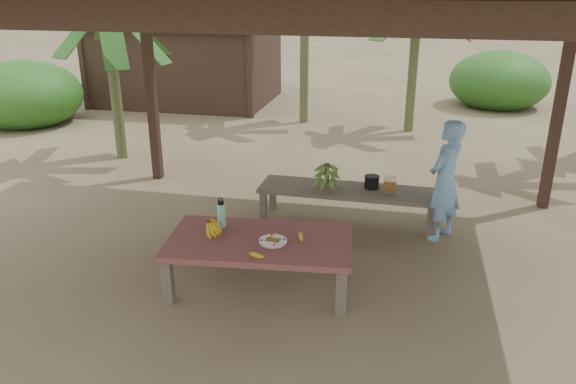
% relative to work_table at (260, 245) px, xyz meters
% --- Properties ---
extents(ground, '(80.00, 80.00, 0.00)m').
position_rel_work_table_xyz_m(ground, '(0.40, 0.52, -0.43)').
color(ground, brown).
rests_on(ground, ground).
extents(work_table, '(1.89, 1.17, 0.50)m').
position_rel_work_table_xyz_m(work_table, '(0.00, 0.00, 0.00)').
color(work_table, brown).
rests_on(work_table, ground).
extents(bench, '(2.21, 0.65, 0.45)m').
position_rel_work_table_xyz_m(bench, '(0.67, 1.74, -0.04)').
color(bench, brown).
rests_on(bench, ground).
extents(ripe_banana_bunch, '(0.29, 0.27, 0.15)m').
position_rel_work_table_xyz_m(ripe_banana_bunch, '(-0.53, 0.02, 0.14)').
color(ripe_banana_bunch, yellow).
rests_on(ripe_banana_bunch, work_table).
extents(plate, '(0.27, 0.27, 0.04)m').
position_rel_work_table_xyz_m(plate, '(0.15, -0.05, 0.08)').
color(plate, white).
rests_on(plate, work_table).
extents(loose_banana_front, '(0.15, 0.05, 0.04)m').
position_rel_work_table_xyz_m(loose_banana_front, '(0.07, -0.38, 0.09)').
color(loose_banana_front, yellow).
rests_on(loose_banana_front, work_table).
extents(loose_banana_side, '(0.10, 0.16, 0.04)m').
position_rel_work_table_xyz_m(loose_banana_side, '(0.39, 0.10, 0.09)').
color(loose_banana_side, yellow).
rests_on(loose_banana_side, work_table).
extents(water_flask, '(0.09, 0.09, 0.32)m').
position_rel_work_table_xyz_m(water_flask, '(-0.46, 0.21, 0.20)').
color(water_flask, '#41CCB9').
rests_on(water_flask, work_table).
extents(green_banana_stalk, '(0.29, 0.29, 0.33)m').
position_rel_work_table_xyz_m(green_banana_stalk, '(0.40, 1.74, 0.18)').
color(green_banana_stalk, '#598C2D').
rests_on(green_banana_stalk, bench).
extents(cooking_pot, '(0.18, 0.18, 0.15)m').
position_rel_work_table_xyz_m(cooking_pot, '(0.95, 1.83, 0.09)').
color(cooking_pot, black).
rests_on(cooking_pot, bench).
extents(skewer_rack, '(0.18, 0.08, 0.24)m').
position_rel_work_table_xyz_m(skewer_rack, '(1.18, 1.68, 0.14)').
color(skewer_rack, '#A57F47').
rests_on(skewer_rack, bench).
extents(woman, '(0.56, 0.62, 1.43)m').
position_rel_work_table_xyz_m(woman, '(1.80, 1.52, 0.28)').
color(woman, '#7DB2ED').
rests_on(woman, ground).
extents(hut, '(4.40, 3.43, 2.85)m').
position_rel_work_table_xyz_m(hut, '(-4.10, 8.52, 0.67)').
color(hut, black).
rests_on(hut, ground).
extents(banana_plant_n, '(1.80, 1.80, 2.82)m').
position_rel_work_table_xyz_m(banana_plant_n, '(1.35, 6.59, 1.91)').
color(banana_plant_n, '#596638').
rests_on(banana_plant_n, ground).
extents(banana_plant_w, '(1.80, 1.80, 2.75)m').
position_rel_work_table_xyz_m(banana_plant_w, '(-3.46, 3.67, 1.83)').
color(banana_plant_w, '#596638').
rests_on(banana_plant_w, ground).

